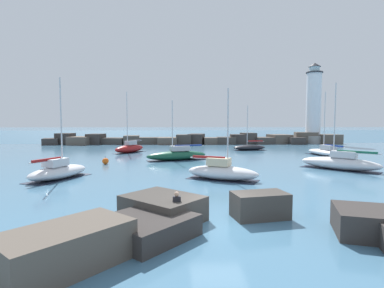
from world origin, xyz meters
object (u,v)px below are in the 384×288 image
(sailboat_moored_0, at_px, (58,171))
(sailboat_moored_3, at_px, (340,163))
(sailboat_moored_2, at_px, (326,152))
(sailboat_moored_5, at_px, (249,147))
(sailboat_moored_6, at_px, (222,172))
(lighthouse, at_px, (313,108))
(person_on_rocks, at_px, (177,208))
(sailboat_moored_1, at_px, (130,148))
(sailboat_moored_4, at_px, (177,155))
(mooring_buoy_orange_near, at_px, (105,161))

(sailboat_moored_0, height_order, sailboat_moored_3, sailboat_moored_3)
(sailboat_moored_2, bearing_deg, sailboat_moored_5, 133.36)
(sailboat_moored_3, bearing_deg, sailboat_moored_6, -159.69)
(lighthouse, relative_size, sailboat_moored_5, 2.36)
(lighthouse, bearing_deg, person_on_rocks, -120.08)
(sailboat_moored_1, xyz_separation_m, person_on_rocks, (7.44, -34.17, 0.19))
(sailboat_moored_6, relative_size, person_on_rocks, 4.58)
(lighthouse, bearing_deg, sailboat_moored_4, -136.89)
(lighthouse, distance_m, mooring_buoy_orange_near, 50.79)
(lighthouse, distance_m, sailboat_moored_3, 40.41)
(mooring_buoy_orange_near, bearing_deg, sailboat_moored_2, 13.71)
(sailboat_moored_3, bearing_deg, mooring_buoy_orange_near, 168.21)
(sailboat_moored_3, distance_m, sailboat_moored_6, 13.42)
(sailboat_moored_2, bearing_deg, person_on_rocks, -127.06)
(mooring_buoy_orange_near, bearing_deg, sailboat_moored_0, -101.94)
(sailboat_moored_1, relative_size, person_on_rocks, 5.80)
(sailboat_moored_0, distance_m, sailboat_moored_1, 22.12)
(mooring_buoy_orange_near, bearing_deg, sailboat_moored_6, -39.58)
(sailboat_moored_5, height_order, person_on_rocks, sailboat_moored_5)
(sailboat_moored_4, xyz_separation_m, mooring_buoy_orange_near, (-8.12, -3.34, -0.31))
(mooring_buoy_orange_near, bearing_deg, person_on_rocks, -68.84)
(lighthouse, xyz_separation_m, person_on_rocks, (-30.62, -52.86, -7.13))
(sailboat_moored_2, distance_m, sailboat_moored_6, 24.29)
(sailboat_moored_3, xyz_separation_m, mooring_buoy_orange_near, (-24.37, 5.09, -0.35))
(sailboat_moored_5, bearing_deg, sailboat_moored_1, -170.97)
(sailboat_moored_5, bearing_deg, sailboat_moored_3, -79.74)
(sailboat_moored_5, bearing_deg, sailboat_moored_2, -46.64)
(lighthouse, xyz_separation_m, sailboat_moored_0, (-40.54, -40.67, -7.39))
(sailboat_moored_0, bearing_deg, lighthouse, 45.09)
(sailboat_moored_3, relative_size, sailboat_moored_4, 1.08)
(sailboat_moored_6, relative_size, mooring_buoy_orange_near, 8.12)
(sailboat_moored_4, bearing_deg, sailboat_moored_3, -27.41)
(sailboat_moored_1, xyz_separation_m, sailboat_moored_4, (7.47, -9.94, -0.05))
(sailboat_moored_0, xyz_separation_m, sailboat_moored_2, (31.09, 15.84, -0.08))
(sailboat_moored_3, distance_m, mooring_buoy_orange_near, 24.90)
(lighthouse, height_order, mooring_buoy_orange_near, lighthouse)
(sailboat_moored_0, relative_size, sailboat_moored_6, 1.13)
(mooring_buoy_orange_near, height_order, person_on_rocks, person_on_rocks)
(sailboat_moored_1, height_order, sailboat_moored_2, sailboat_moored_1)
(sailboat_moored_1, distance_m, sailboat_moored_5, 20.08)
(sailboat_moored_2, relative_size, sailboat_moored_3, 1.05)
(sailboat_moored_3, height_order, sailboat_moored_5, sailboat_moored_3)
(sailboat_moored_2, bearing_deg, sailboat_moored_6, -135.96)
(sailboat_moored_1, bearing_deg, sailboat_moored_4, -53.06)
(sailboat_moored_2, bearing_deg, sailboat_moored_0, -153.01)
(sailboat_moored_3, height_order, person_on_rocks, sailboat_moored_3)
(sailboat_moored_3, bearing_deg, person_on_rocks, -135.87)
(mooring_buoy_orange_near, xyz_separation_m, person_on_rocks, (8.09, -20.89, 0.54))
(sailboat_moored_4, bearing_deg, sailboat_moored_2, 10.19)
(lighthouse, bearing_deg, sailboat_moored_2, -110.83)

